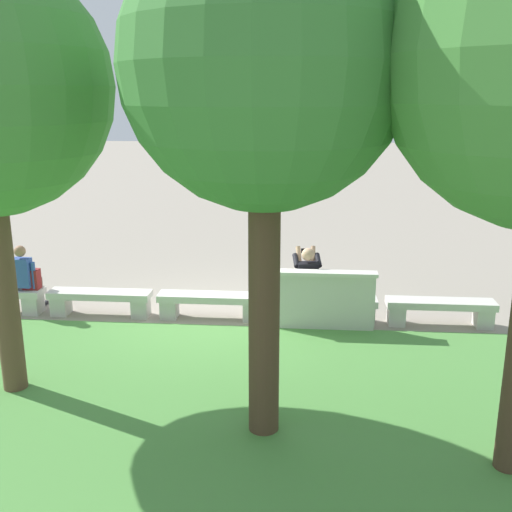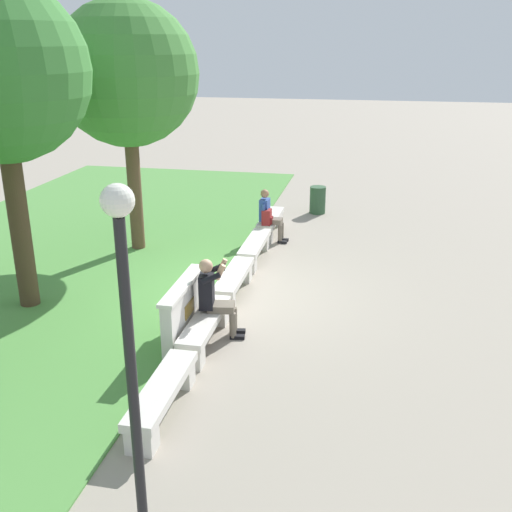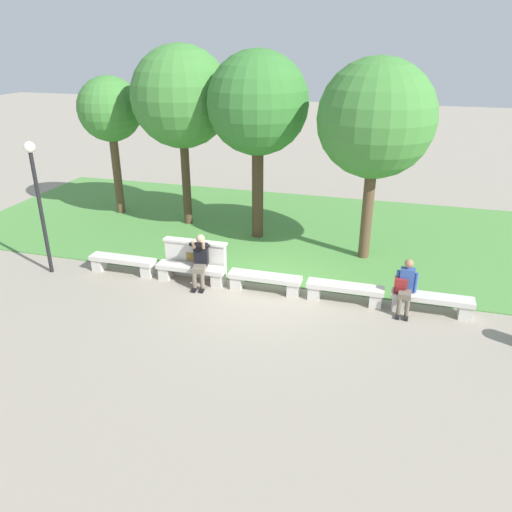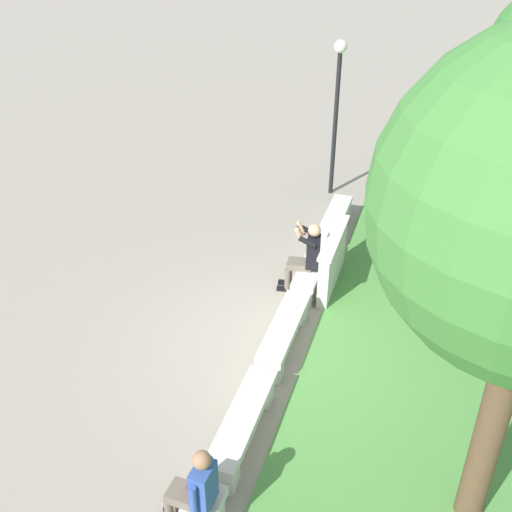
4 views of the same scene
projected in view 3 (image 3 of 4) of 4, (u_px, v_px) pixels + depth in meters
The scene contains 16 objects.
ground_plane at pixel (265, 291), 12.43m from camera, with size 80.00×80.00×0.00m, color gray.
grass_strip at pixel (299, 231), 16.28m from camera, with size 21.67×8.00×0.03m, color #518E42.
bench_main at pixel (123, 263), 13.30m from camera, with size 1.81×0.40×0.45m.
bench_near at pixel (191, 271), 12.81m from camera, with size 1.81×0.40×0.45m.
bench_mid at pixel (265, 281), 12.31m from camera, with size 1.81×0.40×0.45m.
bench_far at pixel (345, 291), 11.82m from camera, with size 1.81×0.40×0.45m.
bench_end at pixel (432, 302), 11.33m from camera, with size 1.81×0.40×0.45m.
backrest_wall_with_plaque at pixel (196, 258), 13.02m from camera, with size 1.70×0.24×1.01m.
person_photographer at pixel (200, 258), 12.49m from camera, with size 0.51×0.76×1.32m.
person_distant at pixel (406, 285), 11.27m from camera, with size 0.48×0.69×1.26m.
backpack at pixel (401, 286), 11.34m from camera, with size 0.28×0.24×0.43m.
tree_behind_wall at pixel (258, 105), 14.22m from camera, with size 2.94×2.94×5.56m.
tree_left_background at pixel (110, 111), 16.57m from camera, with size 2.13×2.13×4.69m.
tree_right_background at pixel (376, 120), 12.79m from camera, with size 3.06×3.06×5.42m.
tree_far_back at pixel (181, 98), 15.32m from camera, with size 3.10×3.10×5.68m.
lamp_post at pixel (37, 189), 12.54m from camera, with size 0.28×0.28×3.50m.
Camera 3 is at (2.80, -10.67, 5.80)m, focal length 35.00 mm.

